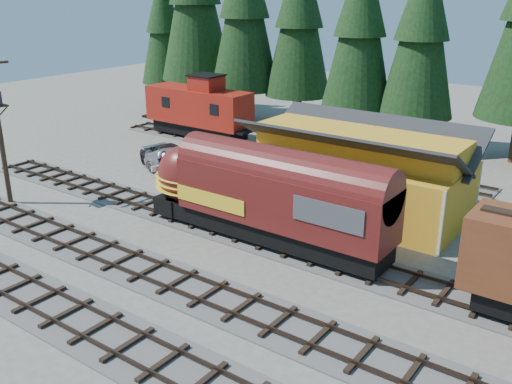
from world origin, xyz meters
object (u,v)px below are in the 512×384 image
Objects in this scene: caboose at (199,109)px; pickup_truck_b at (176,164)px; depot at (358,163)px; pickup_truck_a at (171,158)px; locomotive at (258,198)px.

caboose is 10.50m from pickup_truck_b.
depot is 2.11× the size of pickup_truck_a.
pickup_truck_a is at bearing -61.49° from caboose.
pickup_truck_a is at bearing -178.04° from depot.
depot is 13.36m from pickup_truck_b.
caboose is at bearing 45.92° from pickup_truck_b.
locomotive is 21.52m from caboose.
depot is at bearing -65.28° from pickup_truck_a.
caboose is at bearing 158.11° from depot.
pickup_truck_b is at bearing 154.10° from locomotive.
locomotive is 13.50m from pickup_truck_a.
pickup_truck_b is at bearing -57.68° from caboose.
caboose is (-18.67, 7.50, -0.42)m from depot.
locomotive is 2.41× the size of pickup_truck_b.
depot is at bearing -70.94° from pickup_truck_b.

